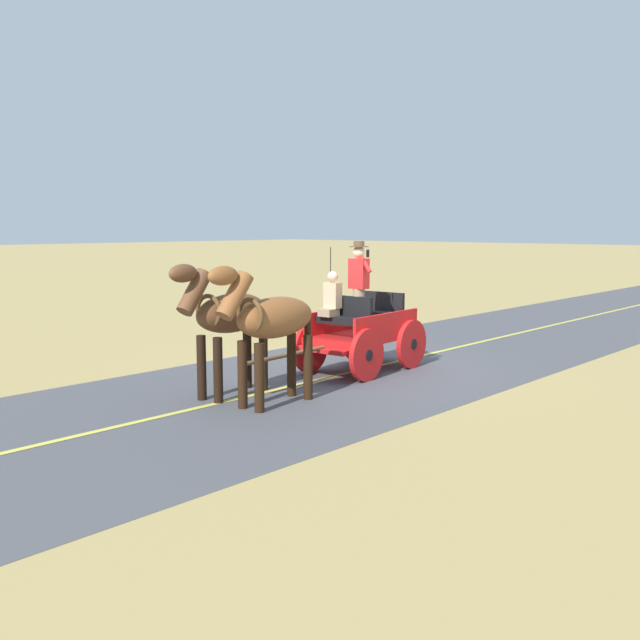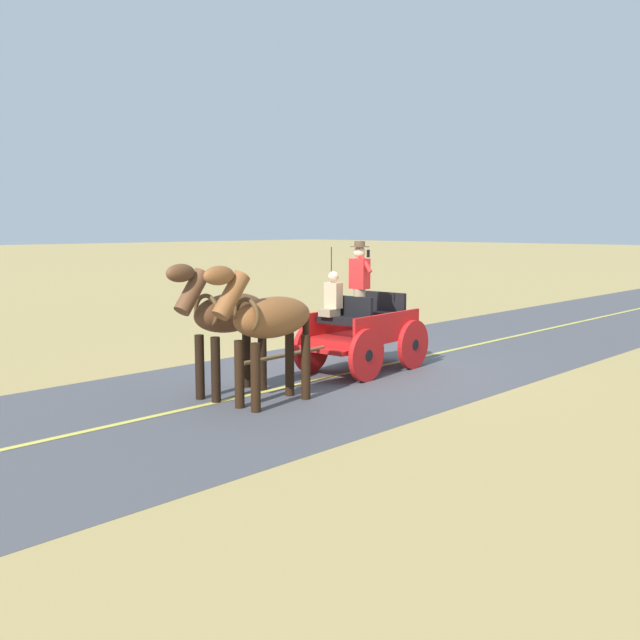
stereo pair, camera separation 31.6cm
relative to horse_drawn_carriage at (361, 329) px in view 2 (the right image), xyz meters
The scene contains 6 objects.
ground_plane 0.86m from the horse_drawn_carriage, 86.14° to the right, with size 200.00×200.00×0.00m, color tan.
road_surface 0.86m from the horse_drawn_carriage, 86.14° to the right, with size 5.83×160.00×0.01m, color #4C4C51.
road_centre_stripe 0.85m from the horse_drawn_carriage, 86.14° to the right, with size 0.12×160.00×0.00m, color #DBCC4C.
horse_drawn_carriage is the anchor object (origin of this frame).
horse_near_side 3.11m from the horse_drawn_carriage, 102.59° to the left, with size 0.60×2.13×2.21m.
horse_off_side 3.11m from the horse_drawn_carriage, 85.05° to the left, with size 0.73×2.14×2.21m.
Camera 2 is at (-8.83, 10.61, 2.77)m, focal length 40.23 mm.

